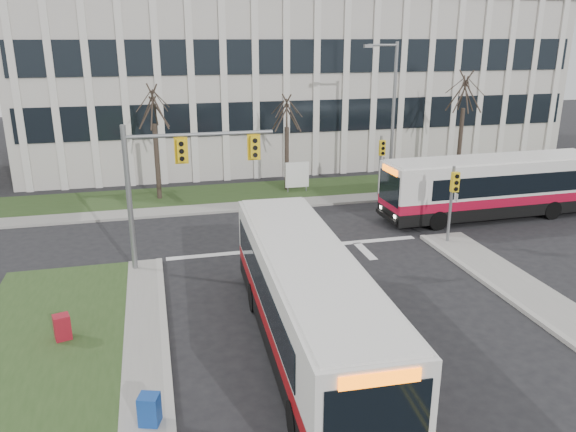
{
  "coord_description": "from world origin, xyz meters",
  "views": [
    {
      "loc": [
        -6.27,
        -15.67,
        9.52
      ],
      "look_at": [
        -0.68,
        7.0,
        2.0
      ],
      "focal_mm": 35.0,
      "sensor_mm": 36.0,
      "label": 1
    }
  ],
  "objects_px": {
    "directory_sign": "(297,175)",
    "bus_cross": "(492,188)",
    "bus_main": "(307,304)",
    "streetlight": "(391,110)",
    "newspaper_box_blue": "(150,412)",
    "newspaper_box_red": "(62,329)"
  },
  "relations": [
    {
      "from": "directory_sign",
      "to": "bus_cross",
      "type": "height_order",
      "value": "bus_cross"
    },
    {
      "from": "bus_main",
      "to": "directory_sign",
      "type": "bearing_deg",
      "value": 78.27
    },
    {
      "from": "streetlight",
      "to": "bus_main",
      "type": "xyz_separation_m",
      "value": [
        -10.0,
        -16.85,
        -3.56
      ]
    },
    {
      "from": "newspaper_box_blue",
      "to": "newspaper_box_red",
      "type": "bearing_deg",
      "value": 136.37
    },
    {
      "from": "bus_main",
      "to": "newspaper_box_red",
      "type": "bearing_deg",
      "value": 164.24
    },
    {
      "from": "newspaper_box_blue",
      "to": "directory_sign",
      "type": "bearing_deg",
      "value": 83.89
    },
    {
      "from": "streetlight",
      "to": "newspaper_box_blue",
      "type": "height_order",
      "value": "streetlight"
    },
    {
      "from": "streetlight",
      "to": "bus_main",
      "type": "distance_m",
      "value": 19.92
    },
    {
      "from": "directory_sign",
      "to": "bus_main",
      "type": "relative_size",
      "value": 0.16
    },
    {
      "from": "directory_sign",
      "to": "bus_cross",
      "type": "relative_size",
      "value": 0.16
    },
    {
      "from": "bus_main",
      "to": "newspaper_box_red",
      "type": "height_order",
      "value": "bus_main"
    },
    {
      "from": "directory_sign",
      "to": "newspaper_box_blue",
      "type": "height_order",
      "value": "directory_sign"
    },
    {
      "from": "bus_main",
      "to": "bus_cross",
      "type": "distance_m",
      "value": 17.34
    },
    {
      "from": "streetlight",
      "to": "directory_sign",
      "type": "xyz_separation_m",
      "value": [
        -5.53,
        1.3,
        -4.02
      ]
    },
    {
      "from": "bus_main",
      "to": "newspaper_box_blue",
      "type": "bearing_deg",
      "value": -149.79
    },
    {
      "from": "bus_main",
      "to": "newspaper_box_blue",
      "type": "height_order",
      "value": "bus_main"
    },
    {
      "from": "directory_sign",
      "to": "bus_main",
      "type": "xyz_separation_m",
      "value": [
        -4.47,
        -18.15,
        0.46
      ]
    },
    {
      "from": "streetlight",
      "to": "bus_cross",
      "type": "xyz_separation_m",
      "value": [
        3.5,
        -5.96,
        -3.57
      ]
    },
    {
      "from": "bus_main",
      "to": "bus_cross",
      "type": "relative_size",
      "value": 1.01
    },
    {
      "from": "streetlight",
      "to": "newspaper_box_blue",
      "type": "xyz_separation_m",
      "value": [
        -14.83,
        -19.43,
        -4.72
      ]
    },
    {
      "from": "bus_main",
      "to": "newspaper_box_red",
      "type": "xyz_separation_m",
      "value": [
        -7.53,
        2.43,
        -1.16
      ]
    },
    {
      "from": "directory_sign",
      "to": "newspaper_box_red",
      "type": "relative_size",
      "value": 2.11
    }
  ]
}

